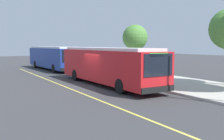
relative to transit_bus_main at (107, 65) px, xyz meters
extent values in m
plane|color=#38383A|center=(-0.16, -1.01, -1.62)|extent=(120.00, 120.00, 0.00)
cube|color=#B7B2A8|center=(-0.16, 4.99, -1.54)|extent=(44.00, 6.40, 0.15)
cube|color=#E0D64C|center=(-0.16, -3.21, -1.61)|extent=(36.00, 0.14, 0.01)
cube|color=red|center=(-0.02, -0.01, -0.07)|extent=(12.10, 2.69, 2.40)
cube|color=silver|center=(-0.02, -0.01, 1.23)|extent=(11.13, 2.42, 0.20)
cube|color=black|center=(6.04, 0.06, 0.36)|extent=(0.06, 2.17, 1.34)
cube|color=black|center=(-0.03, 1.28, 0.22)|extent=(10.62, 0.16, 1.06)
cube|color=white|center=(-0.03, 1.28, -1.05)|extent=(11.47, 0.16, 0.28)
cube|color=#26D83F|center=(6.04, 0.06, 0.95)|extent=(0.05, 1.40, 0.24)
cube|color=black|center=(6.05, 0.06, -1.09)|extent=(0.11, 2.50, 0.36)
cylinder|color=black|center=(3.71, 1.19, -1.12)|extent=(1.00, 0.29, 1.00)
cylinder|color=black|center=(3.74, -1.12, -1.12)|extent=(1.00, 0.29, 1.00)
cylinder|color=black|center=(-3.65, 1.11, -1.12)|extent=(1.00, 0.29, 1.00)
cylinder|color=black|center=(-3.62, -1.20, -1.12)|extent=(1.00, 0.29, 1.00)
cube|color=navy|center=(-14.73, 0.23, -0.07)|extent=(12.09, 2.99, 2.40)
cube|color=silver|center=(-14.73, 0.23, 1.23)|extent=(11.12, 2.70, 0.20)
cube|color=black|center=(-8.72, 0.45, 0.36)|extent=(0.12, 2.17, 1.34)
cube|color=black|center=(-14.78, 1.52, 0.22)|extent=(10.55, 0.43, 1.06)
cube|color=yellow|center=(-14.78, 1.52, -1.05)|extent=(11.39, 0.45, 0.28)
cube|color=#26D83F|center=(-8.72, 0.45, 0.95)|extent=(0.08, 1.40, 0.24)
cube|color=black|center=(-8.71, 0.45, -1.09)|extent=(0.17, 2.50, 0.36)
cylinder|color=black|center=(-11.06, 1.52, -1.12)|extent=(1.01, 0.32, 1.00)
cylinder|color=black|center=(-10.97, -0.79, -1.12)|extent=(1.01, 0.32, 1.00)
cylinder|color=black|center=(-18.37, 1.25, -1.12)|extent=(1.01, 0.32, 1.00)
cylinder|color=black|center=(-18.29, -1.06, -1.12)|extent=(1.01, 0.32, 1.00)
cylinder|color=#333338|center=(0.36, 5.36, -0.27)|extent=(0.10, 0.10, 2.40)
cylinder|color=#333338|center=(0.36, 4.06, -0.27)|extent=(0.10, 0.10, 2.40)
cylinder|color=#333338|center=(-2.24, 5.36, -0.27)|extent=(0.10, 0.10, 2.40)
cylinder|color=#333338|center=(-2.24, 4.06, -0.27)|extent=(0.10, 0.10, 2.40)
cube|color=#333338|center=(-0.94, 4.71, 0.97)|extent=(2.90, 1.60, 0.08)
cube|color=#4C606B|center=(-0.94, 5.36, -0.27)|extent=(2.47, 0.04, 2.16)
cube|color=navy|center=(-2.24, 4.71, -0.32)|extent=(0.06, 1.11, 1.82)
cube|color=brown|center=(-1.16, 4.90, -1.02)|extent=(1.60, 0.44, 0.06)
cube|color=brown|center=(-1.16, 5.14, -0.74)|extent=(1.60, 0.05, 0.44)
cube|color=#333338|center=(-1.88, 4.90, -1.24)|extent=(0.08, 0.40, 0.45)
cube|color=#333338|center=(-0.44, 4.90, -1.24)|extent=(0.08, 0.40, 0.45)
cylinder|color=#333338|center=(2.25, 2.53, -0.07)|extent=(0.07, 0.07, 2.80)
cube|color=white|center=(2.25, 2.51, 1.03)|extent=(0.44, 0.03, 0.56)
cube|color=red|center=(2.25, 2.49, 1.03)|extent=(0.40, 0.01, 0.16)
cylinder|color=#282D47|center=(1.76, 2.78, -1.04)|extent=(0.14, 0.14, 0.85)
cylinder|color=#282D47|center=(1.76, 2.60, -1.04)|extent=(0.14, 0.14, 0.85)
cube|color=#265999|center=(1.76, 2.69, -0.31)|extent=(0.24, 0.40, 0.62)
sphere|color=tan|center=(1.76, 2.69, 0.11)|extent=(0.22, 0.22, 0.22)
cylinder|color=brown|center=(-6.24, 7.11, -0.07)|extent=(0.36, 0.36, 2.80)
sphere|color=#4C8438|center=(-6.24, 7.11, 2.39)|extent=(2.85, 2.85, 2.85)
camera|label=1|loc=(17.71, -9.96, 1.54)|focal=41.50mm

